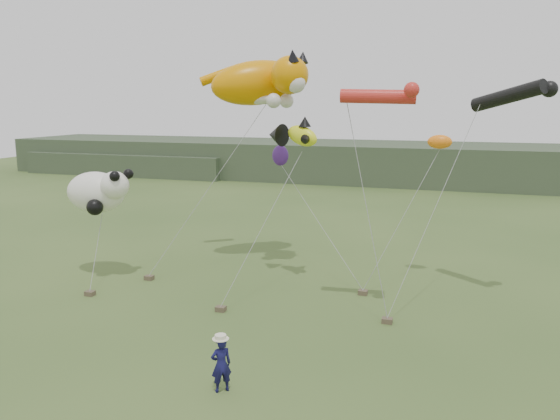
{
  "coord_description": "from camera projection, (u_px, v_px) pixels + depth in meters",
  "views": [
    {
      "loc": [
        7.01,
        -15.03,
        8.19
      ],
      "look_at": [
        1.12,
        3.0,
        4.51
      ],
      "focal_mm": 35.0,
      "sensor_mm": 36.0,
      "label": 1
    }
  ],
  "objects": [
    {
      "name": "fish_kite",
      "position": [
        293.0,
        135.0,
        24.47
      ],
      "size": [
        2.87,
        1.85,
        1.47
      ],
      "color": "yellow",
      "rests_on": "ground"
    },
    {
      "name": "headland",
      "position": [
        361.0,
        162.0,
        60.01
      ],
      "size": [
        90.0,
        13.0,
        4.0
      ],
      "color": "#2D3D28",
      "rests_on": "ground"
    },
    {
      "name": "festival_attendant",
      "position": [
        221.0,
        365.0,
        15.69
      ],
      "size": [
        0.72,
        0.69,
        1.65
      ],
      "primitive_type": "imported",
      "rotation": [
        0.0,
        0.0,
        3.84
      ],
      "color": "#131244",
      "rests_on": "ground"
    },
    {
      "name": "ground",
      "position": [
        219.0,
        361.0,
        17.73
      ],
      "size": [
        120.0,
        120.0,
        0.0
      ],
      "primitive_type": "plane",
      "color": "#385123",
      "rests_on": "ground"
    },
    {
      "name": "tube_kites",
      "position": [
        466.0,
        95.0,
        21.15
      ],
      "size": [
        7.9,
        5.51,
        1.3
      ],
      "color": "black",
      "rests_on": "ground"
    },
    {
      "name": "misc_kites",
      "position": [
        337.0,
        151.0,
        28.02
      ],
      "size": [
        9.55,
        3.43,
        2.0
      ],
      "color": "orange",
      "rests_on": "ground"
    },
    {
      "name": "sandbag_anchors",
      "position": [
        237.0,
        297.0,
        23.22
      ],
      "size": [
        13.1,
        4.11,
        0.2
      ],
      "color": "brown",
      "rests_on": "ground"
    },
    {
      "name": "cat_kite",
      "position": [
        264.0,
        82.0,
        26.78
      ],
      "size": [
        6.35,
        4.69,
        2.8
      ],
      "color": "orange",
      "rests_on": "ground"
    },
    {
      "name": "panda_kite",
      "position": [
        99.0,
        192.0,
        25.73
      ],
      "size": [
        3.43,
        2.22,
        2.13
      ],
      "color": "white",
      "rests_on": "ground"
    }
  ]
}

